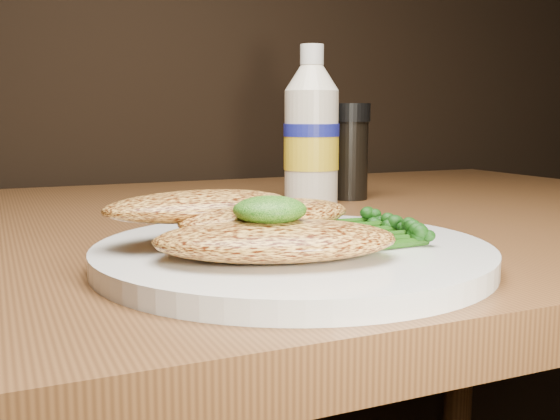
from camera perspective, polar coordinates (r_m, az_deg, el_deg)
name	(u,v)px	position (r m, az deg, el deg)	size (l,w,h in m)	color
plate	(293,254)	(0.50, 1.11, -3.88)	(0.30, 0.30, 0.02)	white
chicken_front	(276,240)	(0.44, -0.38, -2.63)	(0.17, 0.09, 0.03)	#E9AA4A
chicken_mid	(268,216)	(0.50, -1.09, -0.54)	(0.15, 0.08, 0.02)	#E9AA4A
chicken_back	(200,206)	(0.50, -6.99, 0.36)	(0.15, 0.08, 0.02)	#E9AA4A
pesto_front	(270,210)	(0.45, -0.89, 0.01)	(0.05, 0.05, 0.02)	#093407
broccolini_bundle	(344,227)	(0.51, 5.57, -1.46)	(0.15, 0.12, 0.02)	#1D4910
mayo_bottle	(311,125)	(0.83, 2.76, 7.42)	(0.07, 0.07, 0.20)	silver
pepper_grinder	(350,152)	(0.88, 6.13, 5.08)	(0.05, 0.05, 0.13)	black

